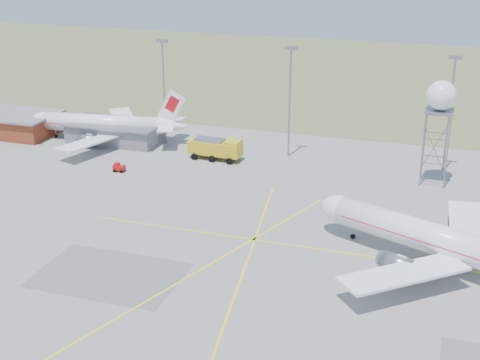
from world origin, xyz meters
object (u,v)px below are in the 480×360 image
(airliner_main, at_px, (432,239))
(baggage_tug, at_px, (119,168))
(airliner_far, at_px, (104,124))
(radar_tower, at_px, (438,127))
(fire_truck, at_px, (217,150))

(airliner_main, distance_m, baggage_tug, 57.21)
(airliner_main, relative_size, airliner_far, 1.04)
(airliner_far, height_order, radar_tower, radar_tower)
(radar_tower, height_order, baggage_tug, radar_tower)
(airliner_main, height_order, airliner_far, airliner_main)
(airliner_main, relative_size, fire_truck, 3.35)
(airliner_main, height_order, radar_tower, radar_tower)
(airliner_main, xyz_separation_m, fire_truck, (-39.91, 29.80, -1.76))
(radar_tower, distance_m, fire_truck, 39.37)
(fire_truck, bearing_deg, airliner_far, 174.56)
(fire_truck, bearing_deg, radar_tower, 2.89)
(airliner_far, relative_size, baggage_tug, 15.70)
(radar_tower, height_order, fire_truck, radar_tower)
(airliner_main, bearing_deg, baggage_tug, 4.22)
(airliner_main, distance_m, fire_truck, 49.84)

